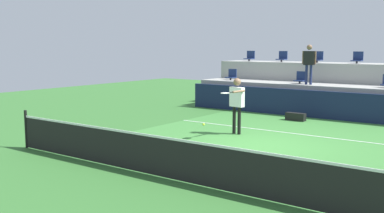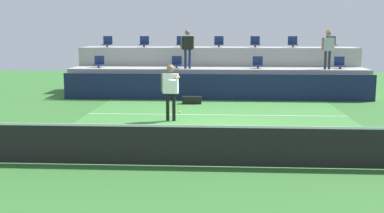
# 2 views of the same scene
# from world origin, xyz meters

# --- Properties ---
(ground_plane) EXTENTS (40.00, 40.00, 0.00)m
(ground_plane) POSITION_xyz_m (0.00, 0.00, 0.00)
(ground_plane) COLOR #336B2D
(court_inner_paint) EXTENTS (9.00, 10.00, 0.01)m
(court_inner_paint) POSITION_xyz_m (0.00, 1.00, 0.00)
(court_inner_paint) COLOR #3D7F38
(court_inner_paint) RESTS_ON ground_plane
(court_service_line) EXTENTS (9.00, 0.06, 0.00)m
(court_service_line) POSITION_xyz_m (0.00, 2.40, 0.01)
(court_service_line) COLOR white
(court_service_line) RESTS_ON ground_plane
(tennis_net) EXTENTS (10.48, 0.08, 1.07)m
(tennis_net) POSITION_xyz_m (0.00, -4.00, 0.50)
(tennis_net) COLOR black
(tennis_net) RESTS_ON ground_plane
(sponsor_backboard) EXTENTS (13.00, 0.16, 1.10)m
(sponsor_backboard) POSITION_xyz_m (0.00, 6.00, 0.55)
(sponsor_backboard) COLOR #141E42
(sponsor_backboard) RESTS_ON ground_plane
(seating_tier_lower) EXTENTS (13.00, 1.80, 1.25)m
(seating_tier_lower) POSITION_xyz_m (0.00, 7.30, 0.62)
(seating_tier_lower) COLOR #9E9E99
(seating_tier_lower) RESTS_ON ground_plane
(seating_tier_upper) EXTENTS (13.00, 1.80, 2.10)m
(seating_tier_upper) POSITION_xyz_m (0.00, 9.10, 1.05)
(seating_tier_upper) COLOR #9E9E99
(seating_tier_upper) RESTS_ON ground_plane
(stadium_chair_lower_far_left) EXTENTS (0.44, 0.40, 0.52)m
(stadium_chair_lower_far_left) POSITION_xyz_m (-5.30, 7.23, 1.46)
(stadium_chair_lower_far_left) COLOR #2D2D33
(stadium_chair_lower_far_left) RESTS_ON seating_tier_lower
(stadium_chair_lower_left) EXTENTS (0.44, 0.40, 0.52)m
(stadium_chair_lower_left) POSITION_xyz_m (-1.81, 7.23, 1.46)
(stadium_chair_lower_left) COLOR #2D2D33
(stadium_chair_lower_left) RESTS_ON seating_tier_lower
(stadium_chair_upper_far_left) EXTENTS (0.44, 0.40, 0.52)m
(stadium_chair_upper_far_left) POSITION_xyz_m (-5.31, 9.03, 2.31)
(stadium_chair_upper_far_left) COLOR #2D2D33
(stadium_chair_upper_far_left) RESTS_ON seating_tier_upper
(stadium_chair_upper_left) EXTENTS (0.44, 0.40, 0.52)m
(stadium_chair_upper_left) POSITION_xyz_m (-3.53, 9.03, 2.31)
(stadium_chair_upper_left) COLOR #2D2D33
(stadium_chair_upper_left) RESTS_ON seating_tier_upper
(stadium_chair_upper_mid_left) EXTENTS (0.44, 0.40, 0.52)m
(stadium_chair_upper_mid_left) POSITION_xyz_m (-1.75, 9.03, 2.31)
(stadium_chair_upper_mid_left) COLOR #2D2D33
(stadium_chair_upper_mid_left) RESTS_ON seating_tier_upper
(stadium_chair_upper_center) EXTENTS (0.44, 0.40, 0.52)m
(stadium_chair_upper_center) POSITION_xyz_m (0.05, 9.03, 2.31)
(stadium_chair_upper_center) COLOR #2D2D33
(stadium_chair_upper_center) RESTS_ON seating_tier_upper
(tennis_player) EXTENTS (0.63, 1.29, 1.83)m
(tennis_player) POSITION_xyz_m (-1.45, 1.21, 1.13)
(tennis_player) COLOR black
(tennis_player) RESTS_ON ground_plane
(spectator_in_grey) EXTENTS (0.59, 0.25, 1.67)m
(spectator_in_grey) POSITION_xyz_m (-1.30, 6.85, 2.25)
(spectator_in_grey) COLOR navy
(spectator_in_grey) RESTS_ON seating_tier_lower
(tennis_ball) EXTENTS (0.07, 0.07, 0.07)m
(tennis_ball) POSITION_xyz_m (-0.94, -1.38, 0.74)
(tennis_ball) COLOR #CCE033
(equipment_bag) EXTENTS (0.76, 0.28, 0.30)m
(equipment_bag) POSITION_xyz_m (-0.99, 4.91, 0.15)
(equipment_bag) COLOR black
(equipment_bag) RESTS_ON ground_plane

